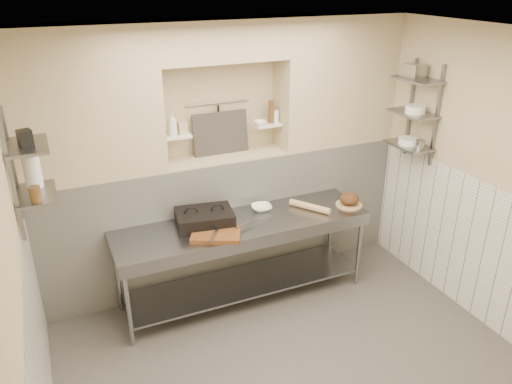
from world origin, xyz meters
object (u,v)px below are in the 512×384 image
rolling_pin (310,207)px  bread_loaf (349,199)px  prep_table (244,245)px  bottle_soap (172,124)px  jug_left (32,171)px  panini_press (205,218)px  cutting_board (216,234)px  mixing_bowl (262,208)px  bowl_alcove (260,123)px

rolling_pin → bread_loaf: bearing=-10.3°
prep_table → bottle_soap: 1.41m
bread_loaf → jug_left: jug_left is taller
prep_table → bottle_soap: bottle_soap is taller
prep_table → panini_press: (-0.37, 0.11, 0.33)m
cutting_board → jug_left: bearing=174.0°
panini_press → mixing_bowl: panini_press is taller
bread_loaf → bottle_soap: 2.01m
rolling_pin → bowl_alcove: size_ratio=3.38×
rolling_pin → mixing_bowl: bearing=157.0°
panini_press → bowl_alcove: 1.20m
cutting_board → bottle_soap: size_ratio=1.94×
mixing_bowl → bread_loaf: bread_loaf is taller
rolling_pin → bread_loaf: (0.44, -0.08, 0.04)m
prep_table → mixing_bowl: bearing=33.7°
mixing_bowl → bowl_alcove: (0.15, 0.38, 0.81)m
prep_table → panini_press: bearing=163.7°
bottle_soap → bread_loaf: bearing=-21.1°
bread_loaf → bottle_soap: (-1.70, 0.66, 0.85)m
mixing_bowl → jug_left: size_ratio=0.79×
rolling_pin → panini_press: bearing=174.1°
prep_table → bread_loaf: 1.24m
bottle_soap → jug_left: bottle_soap is taller
bottle_soap → bowl_alcove: bearing=-0.1°
bread_loaf → bottle_soap: bottle_soap is taller
jug_left → bread_loaf: bearing=-1.7°
jug_left → prep_table: bearing=-0.1°
jug_left → mixing_bowl: bearing=5.1°
mixing_bowl → jug_left: (-2.10, -0.19, 0.82)m
rolling_pin → bread_loaf: size_ratio=2.20×
prep_table → rolling_pin: rolling_pin is taller
bowl_alcove → jug_left: 2.32m
bottle_soap → rolling_pin: bearing=-24.5°
bowl_alcove → bread_loaf: bearing=-41.0°
bread_loaf → jug_left: size_ratio=0.78×
bread_loaf → bottle_soap: bearing=158.9°
prep_table → panini_press: size_ratio=4.31×
cutting_board → rolling_pin: (1.10, 0.14, 0.01)m
mixing_bowl → rolling_pin: 0.51m
bread_loaf → bowl_alcove: 1.25m
rolling_pin → jug_left: (-2.57, 0.01, 0.81)m
panini_press → rolling_pin: (1.12, -0.12, -0.04)m
bottle_soap → bowl_alcove: 0.95m
mixing_bowl → rolling_pin: bearing=-23.0°
panini_press → bread_loaf: 1.57m
cutting_board → jug_left: 1.69m
rolling_pin → cutting_board: bearing=-172.6°
panini_press → bowl_alcove: (0.80, 0.46, 0.76)m
prep_table → bowl_alcove: size_ratio=19.15×
prep_table → bottle_soap: bearing=131.8°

